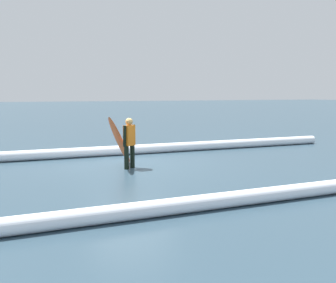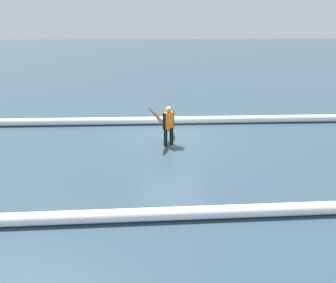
{
  "view_description": "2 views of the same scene",
  "coord_description": "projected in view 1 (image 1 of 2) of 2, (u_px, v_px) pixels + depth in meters",
  "views": [
    {
      "loc": [
        3.8,
        11.77,
        2.22
      ],
      "look_at": [
        0.0,
        2.87,
        1.07
      ],
      "focal_mm": 43.57,
      "sensor_mm": 36.0,
      "label": 1
    },
    {
      "loc": [
        0.78,
        11.06,
        4.23
      ],
      "look_at": [
        0.34,
        2.91,
        1.12
      ],
      "focal_mm": 32.46,
      "sensor_mm": 36.0,
      "label": 2
    }
  ],
  "objects": [
    {
      "name": "wave_crest_midground",
      "position": [
        282.0,
        193.0,
        8.47
      ],
      "size": [
        22.98,
        0.54,
        0.31
      ],
      "primitive_type": "cylinder",
      "rotation": [
        0.0,
        1.57,
        0.01
      ],
      "color": "white",
      "rests_on": "ground_plane"
    },
    {
      "name": "surfer",
      "position": [
        129.0,
        140.0,
        11.99
      ],
      "size": [
        0.45,
        0.36,
        1.5
      ],
      "rotation": [
        0.0,
        0.0,
        3.74
      ],
      "color": "black",
      "rests_on": "ground_plane"
    },
    {
      "name": "surfboard",
      "position": [
        120.0,
        141.0,
        12.18
      ],
      "size": [
        1.22,
        1.56,
        1.61
      ],
      "color": "#E55926",
      "rests_on": "ground_plane"
    },
    {
      "name": "wave_crest_foreground",
      "position": [
        122.0,
        150.0,
        14.7
      ],
      "size": [
        17.51,
        0.5,
        0.35
      ],
      "primitive_type": "cylinder",
      "rotation": [
        0.0,
        1.57,
        -0.01
      ],
      "color": "white",
      "rests_on": "ground_plane"
    },
    {
      "name": "ground_plane",
      "position": [
        131.0,
        166.0,
        12.49
      ],
      "size": [
        196.86,
        196.86,
        0.0
      ],
      "primitive_type": "plane",
      "color": "#2A404E"
    }
  ]
}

